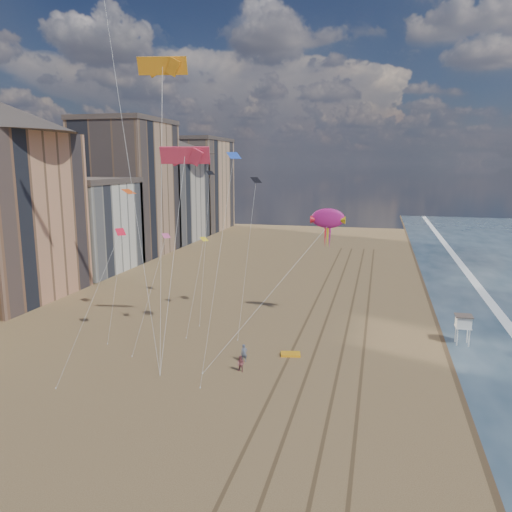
{
  "coord_description": "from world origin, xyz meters",
  "views": [
    {
      "loc": [
        7.25,
        -26.77,
        19.63
      ],
      "look_at": [
        -5.92,
        26.0,
        9.5
      ],
      "focal_mm": 35.0,
      "sensor_mm": 36.0,
      "label": 1
    }
  ],
  "objects_px": {
    "lifeguard_stand": "(463,322)",
    "grounded_kite": "(291,354)",
    "kite_flyer_b": "(241,364)",
    "show_kite": "(328,219)",
    "kite_flyer_a": "(244,353)"
  },
  "relations": [
    {
      "from": "grounded_kite",
      "to": "kite_flyer_b",
      "type": "xyz_separation_m",
      "value": [
        -3.88,
        -5.28,
        0.69
      ]
    },
    {
      "from": "lifeguard_stand",
      "to": "kite_flyer_b",
      "type": "height_order",
      "value": "lifeguard_stand"
    },
    {
      "from": "lifeguard_stand",
      "to": "kite_flyer_a",
      "type": "distance_m",
      "value": 24.45
    },
    {
      "from": "lifeguard_stand",
      "to": "kite_flyer_b",
      "type": "relative_size",
      "value": 2.07
    },
    {
      "from": "grounded_kite",
      "to": "show_kite",
      "type": "relative_size",
      "value": 0.08
    },
    {
      "from": "grounded_kite",
      "to": "lifeguard_stand",
      "type": "bearing_deg",
      "value": 11.56
    },
    {
      "from": "kite_flyer_a",
      "to": "kite_flyer_b",
      "type": "relative_size",
      "value": 1.13
    },
    {
      "from": "grounded_kite",
      "to": "kite_flyer_a",
      "type": "height_order",
      "value": "kite_flyer_a"
    },
    {
      "from": "lifeguard_stand",
      "to": "grounded_kite",
      "type": "relative_size",
      "value": 1.65
    },
    {
      "from": "lifeguard_stand",
      "to": "kite_flyer_a",
      "type": "height_order",
      "value": "lifeguard_stand"
    },
    {
      "from": "lifeguard_stand",
      "to": "kite_flyer_a",
      "type": "xyz_separation_m",
      "value": [
        -21.99,
        -10.56,
        -1.65
      ]
    },
    {
      "from": "show_kite",
      "to": "kite_flyer_b",
      "type": "height_order",
      "value": "show_kite"
    },
    {
      "from": "grounded_kite",
      "to": "kite_flyer_a",
      "type": "relative_size",
      "value": 1.11
    },
    {
      "from": "show_kite",
      "to": "kite_flyer_a",
      "type": "height_order",
      "value": "show_kite"
    },
    {
      "from": "show_kite",
      "to": "kite_flyer_b",
      "type": "bearing_deg",
      "value": -110.29
    }
  ]
}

